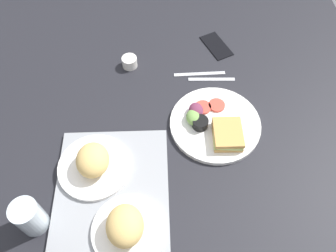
{
  "coord_description": "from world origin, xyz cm",
  "views": [
    {
      "loc": [
        -56.97,
        7.98,
        94.18
      ],
      "look_at": [
        2.0,
        3.0,
        4.0
      ],
      "focal_mm": 36.16,
      "sensor_mm": 36.0,
      "label": 1
    }
  ],
  "objects_px": {
    "bread_plate_far": "(94,163)",
    "espresso_cup": "(130,62)",
    "serving_tray": "(112,199)",
    "plate_with_salad": "(214,124)",
    "fork": "(212,79)",
    "cell_phone": "(216,45)",
    "knife": "(200,74)",
    "drinking_glass": "(30,217)",
    "bread_plate_near": "(127,227)"
  },
  "relations": [
    {
      "from": "bread_plate_far",
      "to": "knife",
      "type": "bearing_deg",
      "value": -45.47
    },
    {
      "from": "bread_plate_far",
      "to": "drinking_glass",
      "type": "distance_m",
      "value": 0.22
    },
    {
      "from": "bread_plate_near",
      "to": "drinking_glass",
      "type": "height_order",
      "value": "drinking_glass"
    },
    {
      "from": "drinking_glass",
      "to": "serving_tray",
      "type": "bearing_deg",
      "value": -75.9
    },
    {
      "from": "bread_plate_far",
      "to": "knife",
      "type": "height_order",
      "value": "bread_plate_far"
    },
    {
      "from": "espresso_cup",
      "to": "knife",
      "type": "xyz_separation_m",
      "value": [
        -0.06,
        -0.26,
        -0.02
      ]
    },
    {
      "from": "fork",
      "to": "cell_phone",
      "type": "xyz_separation_m",
      "value": [
        0.17,
        -0.05,
        0.0
      ]
    },
    {
      "from": "serving_tray",
      "to": "cell_phone",
      "type": "height_order",
      "value": "serving_tray"
    },
    {
      "from": "cell_phone",
      "to": "plate_with_salad",
      "type": "bearing_deg",
      "value": 147.72
    },
    {
      "from": "serving_tray",
      "to": "bread_plate_far",
      "type": "xyz_separation_m",
      "value": [
        0.1,
        0.05,
        0.04
      ]
    },
    {
      "from": "bread_plate_far",
      "to": "serving_tray",
      "type": "bearing_deg",
      "value": -153.89
    },
    {
      "from": "bread_plate_far",
      "to": "plate_with_salad",
      "type": "height_order",
      "value": "bread_plate_far"
    },
    {
      "from": "knife",
      "to": "plate_with_salad",
      "type": "bearing_deg",
      "value": 95.14
    },
    {
      "from": "cell_phone",
      "to": "espresso_cup",
      "type": "bearing_deg",
      "value": 80.75
    },
    {
      "from": "serving_tray",
      "to": "drinking_glass",
      "type": "bearing_deg",
      "value": 104.1
    },
    {
      "from": "knife",
      "to": "cell_phone",
      "type": "height_order",
      "value": "cell_phone"
    },
    {
      "from": "drinking_glass",
      "to": "espresso_cup",
      "type": "relative_size",
      "value": 2.07
    },
    {
      "from": "cell_phone",
      "to": "drinking_glass",
      "type": "bearing_deg",
      "value": 114.95
    },
    {
      "from": "espresso_cup",
      "to": "fork",
      "type": "bearing_deg",
      "value": -107.63
    },
    {
      "from": "fork",
      "to": "cell_phone",
      "type": "distance_m",
      "value": 0.18
    },
    {
      "from": "serving_tray",
      "to": "bread_plate_far",
      "type": "relative_size",
      "value": 2.05
    },
    {
      "from": "bread_plate_near",
      "to": "fork",
      "type": "relative_size",
      "value": 1.2
    },
    {
      "from": "plate_with_salad",
      "to": "fork",
      "type": "height_order",
      "value": "plate_with_salad"
    },
    {
      "from": "serving_tray",
      "to": "cell_phone",
      "type": "bearing_deg",
      "value": -34.01
    },
    {
      "from": "bread_plate_near",
      "to": "drinking_glass",
      "type": "distance_m",
      "value": 0.26
    },
    {
      "from": "bread_plate_near",
      "to": "fork",
      "type": "xyz_separation_m",
      "value": [
        0.53,
        -0.31,
        -0.05
      ]
    },
    {
      "from": "drinking_glass",
      "to": "espresso_cup",
      "type": "xyz_separation_m",
      "value": [
        0.58,
        -0.27,
        -0.04
      ]
    },
    {
      "from": "plate_with_salad",
      "to": "cell_phone",
      "type": "xyz_separation_m",
      "value": [
        0.38,
        -0.07,
        -0.01
      ]
    },
    {
      "from": "bread_plate_far",
      "to": "plate_with_salad",
      "type": "xyz_separation_m",
      "value": [
        0.13,
        -0.38,
        -0.03
      ]
    },
    {
      "from": "bread_plate_far",
      "to": "drinking_glass",
      "type": "bearing_deg",
      "value": 133.18
    },
    {
      "from": "espresso_cup",
      "to": "knife",
      "type": "bearing_deg",
      "value": -104.05
    },
    {
      "from": "knife",
      "to": "cell_phone",
      "type": "distance_m",
      "value": 0.16
    },
    {
      "from": "drinking_glass",
      "to": "fork",
      "type": "bearing_deg",
      "value": -49.66
    },
    {
      "from": "bread_plate_near",
      "to": "fork",
      "type": "bearing_deg",
      "value": -30.55
    },
    {
      "from": "bread_plate_near",
      "to": "espresso_cup",
      "type": "relative_size",
      "value": 3.66
    },
    {
      "from": "plate_with_salad",
      "to": "drinking_glass",
      "type": "bearing_deg",
      "value": 116.98
    },
    {
      "from": "bread_plate_near",
      "to": "plate_with_salad",
      "type": "bearing_deg",
      "value": -41.67
    },
    {
      "from": "drinking_glass",
      "to": "bread_plate_far",
      "type": "bearing_deg",
      "value": -46.82
    },
    {
      "from": "plate_with_salad",
      "to": "cell_phone",
      "type": "height_order",
      "value": "plate_with_salad"
    },
    {
      "from": "serving_tray",
      "to": "espresso_cup",
      "type": "height_order",
      "value": "espresso_cup"
    },
    {
      "from": "espresso_cup",
      "to": "serving_tray",
      "type": "bearing_deg",
      "value": 173.02
    },
    {
      "from": "serving_tray",
      "to": "plate_with_salad",
      "type": "bearing_deg",
      "value": -56.17
    },
    {
      "from": "knife",
      "to": "drinking_glass",
      "type": "bearing_deg",
      "value": 45.41
    },
    {
      "from": "bread_plate_far",
      "to": "espresso_cup",
      "type": "bearing_deg",
      "value": -14.82
    },
    {
      "from": "bread_plate_near",
      "to": "cell_phone",
      "type": "bearing_deg",
      "value": -27.14
    },
    {
      "from": "bread_plate_near",
      "to": "plate_with_salad",
      "type": "distance_m",
      "value": 0.44
    },
    {
      "from": "bread_plate_near",
      "to": "knife",
      "type": "xyz_separation_m",
      "value": [
        0.56,
        -0.27,
        -0.05
      ]
    },
    {
      "from": "serving_tray",
      "to": "bread_plate_near",
      "type": "xyz_separation_m",
      "value": [
        -0.1,
        -0.05,
        0.04
      ]
    },
    {
      "from": "fork",
      "to": "cell_phone",
      "type": "bearing_deg",
      "value": -100.32
    },
    {
      "from": "serving_tray",
      "to": "plate_with_salad",
      "type": "height_order",
      "value": "plate_with_salad"
    }
  ]
}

